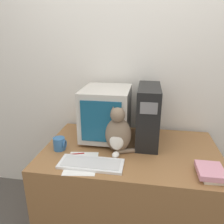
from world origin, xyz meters
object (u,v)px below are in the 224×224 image
Objects in this scene: keyboard at (91,164)px; book_stack at (211,172)px; crt_monitor at (106,113)px; pen at (75,154)px; computer_tower at (148,115)px; cat at (118,133)px; mug at (60,144)px.

book_stack reaches higher than keyboard.
pen is (-0.18, -0.32, -0.22)m from crt_monitor.
computer_tower reaches higher than cat.
mug is at bearing -171.12° from cat.
keyboard is 3.17× the size of pen.
computer_tower is at bearing 47.39° from cat.
mug reaches higher than pen.
pen is at bearing 143.93° from keyboard.
keyboard is 1.21× the size of cat.
pen is 1.41× the size of mug.
book_stack is at bearing -47.55° from computer_tower.
keyboard is at bearing -130.54° from computer_tower.
crt_monitor is 0.43m from pen.
computer_tower is 0.31m from cat.
crt_monitor is 0.88m from book_stack.
computer_tower is at bearing 132.45° from book_stack.
keyboard is 4.46× the size of mug.
cat is 0.36m from pen.
cat is at bearing -58.94° from crt_monitor.
crt_monitor is at bearing 179.02° from computer_tower.
computer_tower is at bearing 31.06° from pen.
crt_monitor reaches higher than keyboard.
cat is at bearing 18.60° from pen.
keyboard is (-0.37, -0.43, -0.22)m from computer_tower.
keyboard is 0.30m from cat.
keyboard reaches higher than pen.
crt_monitor is 1.01× the size of keyboard.
book_stack is 0.93m from pen.
mug is at bearing -158.51° from computer_tower.
cat is (-0.21, -0.21, -0.08)m from computer_tower.
computer_tower is 1.06× the size of keyboard.
cat is at bearing 54.71° from keyboard.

